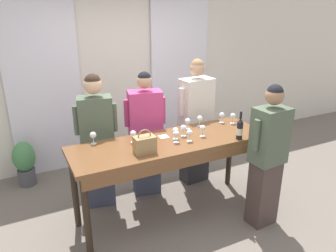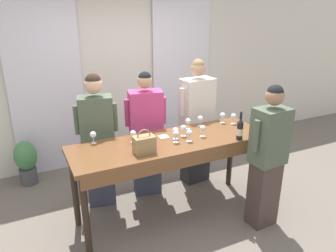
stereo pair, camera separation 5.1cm
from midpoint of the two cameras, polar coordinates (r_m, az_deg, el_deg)
The scene contains 24 objects.
ground_plane at distance 4.17m, azimuth 0.81°, elevation -15.05°, with size 18.00×18.00×0.00m, color #70665B.
wall_back at distance 5.26m, azimuth -8.42°, elevation 9.06°, with size 12.00×0.06×2.80m.
curtain_panel_left at distance 5.00m, azimuth -20.23°, elevation 6.76°, with size 1.03×0.03×2.69m.
curtain_panel_right at distance 5.62m, azimuth 2.61°, elevation 9.43°, with size 1.03×0.03×2.69m.
tasting_bar at distance 3.71m, azimuth 1.05°, elevation -4.31°, with size 2.27×0.73×0.98m.
wine_bottle at distance 3.77m, azimuth 12.79°, elevation -0.58°, with size 0.07×0.07×0.33m.
handbag at distance 3.37m, azimuth -3.74°, elevation -3.17°, with size 0.22×0.14×0.26m.
wine_glass_front_left at distance 4.10m, azimuth 5.99°, elevation 1.23°, with size 0.07×0.07×0.14m.
wine_glass_front_mid at distance 3.78m, azimuth 6.46°, elevation -0.45°, with size 0.07×0.07×0.14m.
wine_glass_front_right at distance 4.25m, azimuth 9.83°, elevation 1.79°, with size 0.07×0.07×0.14m.
wine_glass_center_left at distance 3.99m, azimuth 3.87°, elevation 0.77°, with size 0.07×0.07×0.14m.
wine_glass_center_mid at distance 3.69m, azimuth 1.69°, elevation -0.87°, with size 0.07×0.07×0.14m.
wine_glass_center_right at distance 4.25m, azimuth 11.69°, elevation 1.63°, with size 0.07×0.07×0.14m.
wine_glass_back_left at distance 3.66m, azimuth -12.53°, elevation -1.53°, with size 0.07×0.07×0.14m.
wine_glass_back_mid at distance 3.77m, azimuth 3.10°, elevation -0.39°, with size 0.07×0.07×0.14m.
wine_glass_back_right at distance 3.60m, azimuth 1.79°, elevation -1.43°, with size 0.07×0.07×0.14m.
wine_glass_near_host at distance 3.63m, azimuth 4.14°, elevation -1.26°, with size 0.07×0.07×0.14m.
wine_glass_by_bottle at distance 3.63m, azimuth -5.72°, elevation -1.38°, with size 0.07×0.07×0.14m.
napkin at distance 3.79m, azimuth -0.38°, elevation -1.86°, with size 0.11×0.11×0.00m.
guest_olive_jacket at distance 4.04m, azimuth -11.78°, elevation -2.42°, with size 0.51×0.31×1.70m.
guest_pink_top at distance 4.23m, azimuth -3.48°, elevation -1.49°, with size 0.53×0.32×1.66m.
guest_cream_sweater at distance 4.53m, azimuth 5.30°, elevation 0.63°, with size 0.55×0.29×1.76m.
host_pouring at distance 3.77m, azimuth 17.32°, elevation -5.23°, with size 0.48×0.29×1.66m.
potted_plant at distance 5.03m, azimuth -23.20°, elevation -5.60°, with size 0.30×0.30×0.65m.
Camera 2 is at (-1.49, -3.04, 2.44)m, focal length 35.00 mm.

